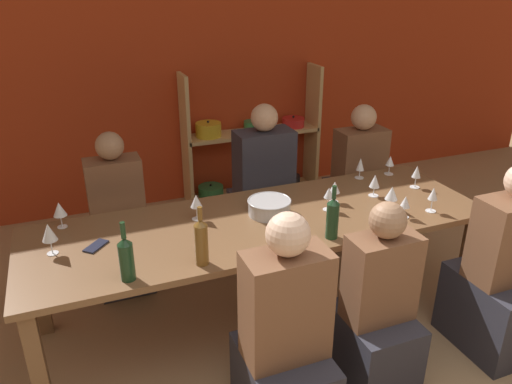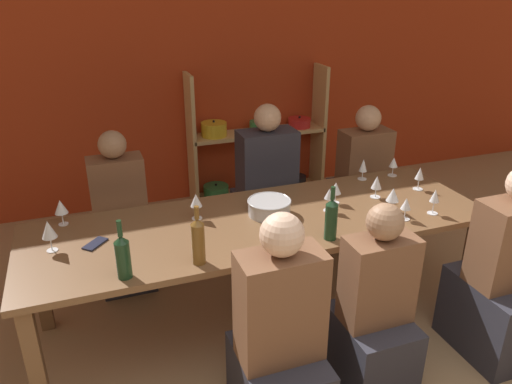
# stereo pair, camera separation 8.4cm
# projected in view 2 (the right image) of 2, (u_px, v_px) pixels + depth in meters

# --- Properties ---
(wall_back_red) EXTENTS (8.80, 0.06, 2.70)m
(wall_back_red) POSITION_uv_depth(u_px,v_px,m) (193.00, 66.00, 4.79)
(wall_back_red) COLOR #B23819
(wall_back_red) RESTS_ON ground_plane
(shelf_unit) EXTENTS (1.42, 0.30, 1.32)m
(shelf_unit) POSITION_uv_depth(u_px,v_px,m) (254.00, 154.00, 5.15)
(shelf_unit) COLOR tan
(shelf_unit) RESTS_ON ground_plane
(dining_table) EXTENTS (2.90, 0.93, 0.74)m
(dining_table) POSITION_uv_depth(u_px,v_px,m) (261.00, 230.00, 3.16)
(dining_table) COLOR brown
(dining_table) RESTS_ON ground_plane
(mixing_bowl) EXTENTS (0.28, 0.28, 0.10)m
(mixing_bowl) POSITION_uv_depth(u_px,v_px,m) (269.00, 207.00, 3.18)
(mixing_bowl) COLOR #B7BABC
(mixing_bowl) RESTS_ON dining_table
(wine_bottle_green) EXTENTS (0.07, 0.07, 0.33)m
(wine_bottle_green) POSITION_uv_depth(u_px,v_px,m) (331.00, 218.00, 2.86)
(wine_bottle_green) COLOR #19381E
(wine_bottle_green) RESTS_ON dining_table
(wine_bottle_dark) EXTENTS (0.08, 0.08, 0.32)m
(wine_bottle_dark) POSITION_uv_depth(u_px,v_px,m) (123.00, 256.00, 2.49)
(wine_bottle_dark) COLOR #19381E
(wine_bottle_dark) RESTS_ON dining_table
(wine_bottle_amber) EXTENTS (0.07, 0.07, 0.33)m
(wine_bottle_amber) POSITION_uv_depth(u_px,v_px,m) (198.00, 240.00, 2.61)
(wine_bottle_amber) COLOR brown
(wine_bottle_amber) RESTS_ON dining_table
(wine_glass_red_a) EXTENTS (0.07, 0.07, 0.17)m
(wine_glass_red_a) POSITION_uv_depth(u_px,v_px,m) (435.00, 197.00, 3.17)
(wine_glass_red_a) COLOR white
(wine_glass_red_a) RESTS_ON dining_table
(wine_glass_white_a) EXTENTS (0.08, 0.08, 0.18)m
(wine_glass_white_a) POSITION_uv_depth(u_px,v_px,m) (49.00, 230.00, 2.73)
(wine_glass_white_a) COLOR white
(wine_glass_white_a) RESTS_ON dining_table
(wine_glass_empty_a) EXTENTS (0.07, 0.07, 0.16)m
(wine_glass_empty_a) POSITION_uv_depth(u_px,v_px,m) (329.00, 195.00, 3.21)
(wine_glass_empty_a) COLOR white
(wine_glass_empty_a) RESTS_ON dining_table
(wine_glass_white_b) EXTENTS (0.07, 0.07, 0.17)m
(wine_glass_white_b) POSITION_uv_depth(u_px,v_px,m) (196.00, 201.00, 3.10)
(wine_glass_white_b) COLOR white
(wine_glass_white_b) RESTS_ON dining_table
(wine_glass_red_b) EXTENTS (0.07, 0.07, 0.16)m
(wine_glass_red_b) POSITION_uv_depth(u_px,v_px,m) (363.00, 166.00, 3.71)
(wine_glass_red_b) COLOR white
(wine_glass_red_b) RESTS_ON dining_table
(wine_glass_red_c) EXTENTS (0.07, 0.07, 0.15)m
(wine_glass_red_c) POSITION_uv_depth(u_px,v_px,m) (336.00, 189.00, 3.32)
(wine_glass_red_c) COLOR white
(wine_glass_red_c) RESTS_ON dining_table
(wine_glass_red_d) EXTENTS (0.07, 0.07, 0.15)m
(wine_glass_red_d) POSITION_uv_depth(u_px,v_px,m) (406.00, 205.00, 3.10)
(wine_glass_red_d) COLOR white
(wine_glass_red_d) RESTS_ON dining_table
(wine_glass_red_e) EXTENTS (0.08, 0.08, 0.16)m
(wine_glass_red_e) POSITION_uv_depth(u_px,v_px,m) (61.00, 207.00, 3.03)
(wine_glass_red_e) COLOR white
(wine_glass_red_e) RESTS_ON dining_table
(wine_glass_red_f) EXTENTS (0.08, 0.08, 0.16)m
(wine_glass_red_f) POSITION_uv_depth(u_px,v_px,m) (393.00, 195.00, 3.20)
(wine_glass_red_f) COLOR white
(wine_glass_red_f) RESTS_ON dining_table
(wine_glass_empty_b) EXTENTS (0.07, 0.07, 0.15)m
(wine_glass_empty_b) POSITION_uv_depth(u_px,v_px,m) (394.00, 163.00, 3.78)
(wine_glass_empty_b) COLOR white
(wine_glass_empty_b) RESTS_ON dining_table
(wine_glass_red_g) EXTENTS (0.07, 0.07, 0.17)m
(wine_glass_red_g) POSITION_uv_depth(u_px,v_px,m) (420.00, 174.00, 3.53)
(wine_glass_red_g) COLOR white
(wine_glass_red_g) RESTS_ON dining_table
(wine_glass_red_h) EXTENTS (0.07, 0.07, 0.16)m
(wine_glass_red_h) POSITION_uv_depth(u_px,v_px,m) (377.00, 183.00, 3.41)
(wine_glass_red_h) COLOR white
(wine_glass_red_h) RESTS_ON dining_table
(cell_phone) EXTENTS (0.15, 0.16, 0.01)m
(cell_phone) POSITION_uv_depth(u_px,v_px,m) (95.00, 244.00, 2.85)
(cell_phone) COLOR #1E2338
(cell_phone) RESTS_ON dining_table
(person_near_a) EXTENTS (0.38, 0.47, 1.11)m
(person_near_a) POSITION_uv_depth(u_px,v_px,m) (374.00, 320.00, 2.76)
(person_near_a) COLOR #2D2D38
(person_near_a) RESTS_ON ground_plane
(person_far_a) EXTENTS (0.46, 0.57, 1.26)m
(person_far_a) POSITION_uv_depth(u_px,v_px,m) (267.00, 201.00, 4.08)
(person_far_a) COLOR #2D2D38
(person_far_a) RESTS_ON ground_plane
(person_near_b) EXTENTS (0.44, 0.54, 1.22)m
(person_near_b) POSITION_uv_depth(u_px,v_px,m) (501.00, 288.00, 2.98)
(person_near_b) COLOR #2D2D38
(person_near_b) RESTS_ON ground_plane
(person_far_b) EXTENTS (0.38, 0.48, 1.19)m
(person_far_b) POSITION_uv_depth(u_px,v_px,m) (123.00, 229.00, 3.67)
(person_far_b) COLOR #2D2D38
(person_far_b) RESTS_ON ground_plane
(person_near_c) EXTENTS (0.41, 0.52, 1.20)m
(person_near_c) POSITION_uv_depth(u_px,v_px,m) (279.00, 350.00, 2.49)
(person_near_c) COLOR #2D2D38
(person_near_c) RESTS_ON ground_plane
(person_far_c) EXTENTS (0.42, 0.53, 1.18)m
(person_far_c) POSITION_uv_depth(u_px,v_px,m) (362.00, 191.00, 4.34)
(person_far_c) COLOR #2D2D38
(person_far_c) RESTS_ON ground_plane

